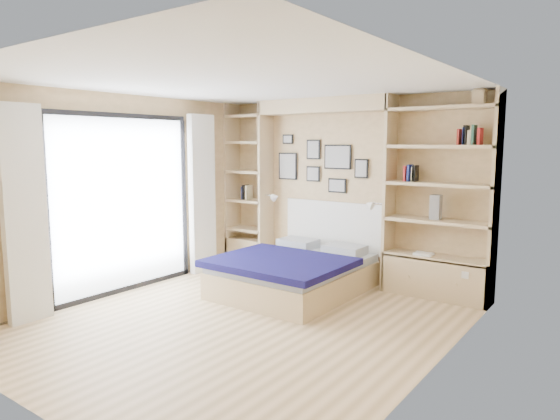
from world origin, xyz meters
The scene contains 9 objects.
ground centered at (0.00, 0.00, 0.00)m, with size 4.50×4.50×0.00m, color beige.
room_shell centered at (-0.39, 1.52, 1.08)m, with size 4.50×4.50×4.50m.
bed centered at (-0.19, 1.24, 0.26)m, with size 1.59×1.98×1.07m.
photo_gallery centered at (-0.45, 2.22, 1.60)m, with size 1.48×0.02×0.82m.
reading_lamps centered at (-0.30, 2.00, 1.10)m, with size 1.92×0.12×0.15m.
shelf_decor centered at (1.08, 2.07, 1.69)m, with size 3.58×0.23×2.03m.
deck centered at (-3.60, 0.00, 0.00)m, with size 3.20×4.00×0.05m, color #756556.
deck_chair centered at (-2.86, 1.00, 0.40)m, with size 0.68×0.92×0.83m.
shipping_container centered at (-11.43, 2.98, 1.26)m, with size 2.41×6.04×2.52m, color navy.
Camera 1 is at (3.31, -3.89, 1.89)m, focal length 32.00 mm.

